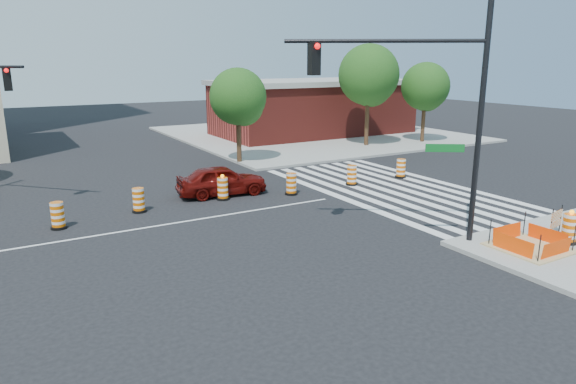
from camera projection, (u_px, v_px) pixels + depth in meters
name	position (u px, v px, depth m)	size (l,w,h in m)	color
ground	(177.00, 223.00, 20.06)	(120.00, 120.00, 0.00)	black
sidewalk_ne	(312.00, 134.00, 43.90)	(22.00, 22.00, 0.15)	gray
crosswalk_east	(391.00, 188.00, 25.42)	(6.75, 13.50, 0.01)	silver
lane_centerline	(177.00, 223.00, 20.06)	(14.00, 0.12, 0.01)	silver
excavation_pit	(530.00, 246.00, 16.89)	(2.20, 2.20, 0.90)	tan
brick_storefront	(313.00, 107.00, 43.34)	(16.50, 8.50, 4.60)	maroon
red_coupe	(222.00, 180.00, 24.04)	(1.68, 4.18, 1.42)	#580B07
signal_pole_se	(427.00, 91.00, 16.54)	(5.49, 3.64, 8.53)	black
pit_drum	(569.00, 229.00, 17.29)	(0.59, 0.59, 1.17)	black
barricade	(556.00, 219.00, 18.14)	(0.86, 0.21, 1.02)	#DD5D04
tree_north_c	(238.00, 100.00, 30.60)	(3.40, 3.40, 5.77)	#382314
tree_north_d	(369.00, 78.00, 36.48)	(4.32, 4.32, 7.34)	#382314
tree_north_e	(425.00, 89.00, 38.36)	(3.57, 3.57, 6.07)	#382314
median_drum_2	(58.00, 216.00, 19.26)	(0.60, 0.60, 1.02)	black
median_drum_3	(139.00, 201.00, 21.37)	(0.60, 0.60, 1.02)	black
median_drum_4	(223.00, 189.00, 23.29)	(0.60, 0.60, 1.18)	black
median_drum_5	(291.00, 185.00, 24.19)	(0.60, 0.60, 1.02)	black
median_drum_6	(352.00, 176.00, 26.00)	(0.60, 0.60, 1.02)	black
median_drum_7	(401.00, 169.00, 27.67)	(0.60, 0.60, 1.02)	black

